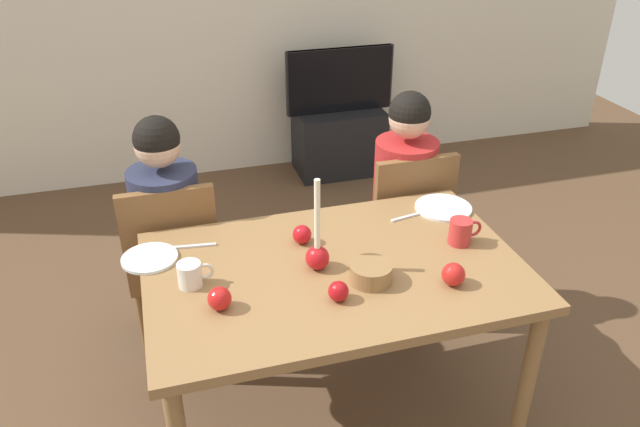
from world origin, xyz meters
The scene contains 20 objects.
ground_plane centered at (0.00, 0.00, 0.00)m, with size 7.68×7.68×0.00m, color brown.
dining_table centered at (0.00, 0.00, 0.67)m, with size 1.40×0.90×0.75m.
chair_left centered at (-0.57, 0.61, 0.51)m, with size 0.40×0.40×0.90m.
chair_right centered at (0.55, 0.61, 0.51)m, with size 0.40×0.40×0.90m.
person_left_child centered at (-0.57, 0.64, 0.57)m, with size 0.30×0.30×1.17m.
person_right_child centered at (0.55, 0.64, 0.57)m, with size 0.30×0.30×1.17m.
tv_stand centered at (0.76, 2.30, 0.24)m, with size 0.64×0.40×0.48m, color black.
tv centered at (0.76, 2.30, 0.71)m, with size 0.79×0.05×0.46m.
candle_centerpiece centered at (-0.06, 0.01, 0.82)m, with size 0.09×0.09×0.37m.
plate_left centered at (-0.66, 0.24, 0.76)m, with size 0.21×0.21×0.01m, color silver.
plate_right centered at (0.59, 0.29, 0.76)m, with size 0.25×0.25×0.01m, color silver.
mug_left centered at (-0.52, 0.03, 0.80)m, with size 0.13×0.09×0.09m.
mug_right centered at (0.53, 0.02, 0.80)m, with size 0.14×0.09×0.10m.
fork_left centered at (-0.49, 0.29, 0.75)m, with size 0.18×0.01×0.01m, color silver.
fork_right centered at (0.42, 0.27, 0.75)m, with size 0.18×0.01×0.01m, color silver.
bowl_walnuts centered at (0.10, -0.12, 0.78)m, with size 0.15×0.15×0.07m, color olive.
apple_near_candle centered at (-0.07, 0.20, 0.79)m, with size 0.08×0.08×0.08m, color red.
apple_by_left_plate centered at (-0.05, -0.20, 0.79)m, with size 0.07×0.07×0.07m, color #AD0F15.
apple_by_right_mug centered at (0.37, -0.22, 0.79)m, with size 0.08×0.08×0.08m, color red.
apple_far_edge centered at (-0.45, -0.13, 0.79)m, with size 0.08×0.08×0.08m, color red.
Camera 1 is at (-0.59, -1.83, 2.06)m, focal length 34.97 mm.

